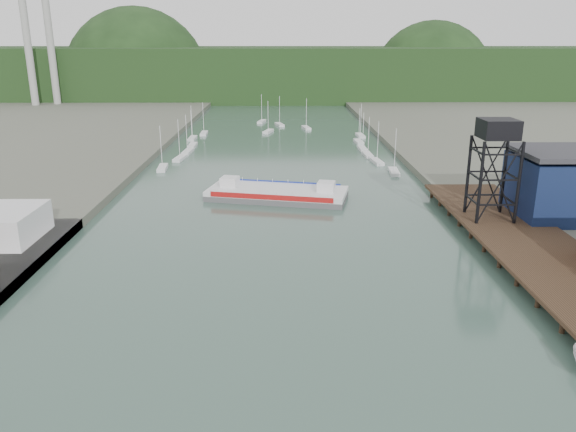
{
  "coord_description": "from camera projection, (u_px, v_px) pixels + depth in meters",
  "views": [
    {
      "loc": [
        1.03,
        -29.02,
        29.9
      ],
      "look_at": [
        2.12,
        53.27,
        4.0
      ],
      "focal_mm": 35.0,
      "sensor_mm": 36.0,
      "label": 1
    }
  ],
  "objects": [
    {
      "name": "smokestacks",
      "position": [
        39.0,
        40.0,
        248.07
      ],
      "size": [
        11.2,
        8.2,
        60.0
      ],
      "color": "#999A95",
      "rests_on": "ground"
    },
    {
      "name": "distant_hills",
      "position": [
        272.0,
        75.0,
        320.91
      ],
      "size": [
        500.0,
        120.0,
        80.0
      ],
      "color": "black",
      "rests_on": "ground"
    },
    {
      "name": "chain_ferry",
      "position": [
        277.0,
        193.0,
        110.26
      ],
      "size": [
        28.62,
        16.4,
        3.88
      ],
      "rotation": [
        0.0,
        0.0,
        -0.22
      ],
      "color": "#4F4F51",
      "rests_on": "ground"
    },
    {
      "name": "east_pier",
      "position": [
        535.0,
        247.0,
        79.46
      ],
      "size": [
        14.0,
        70.0,
        2.45
      ],
      "color": "black",
      "rests_on": "ground"
    },
    {
      "name": "lift_tower",
      "position": [
        498.0,
        135.0,
        87.71
      ],
      "size": [
        6.5,
        6.5,
        16.0
      ],
      "color": "black",
      "rests_on": "east_pier"
    },
    {
      "name": "marina_sailboats",
      "position": [
        278.0,
        143.0,
        168.61
      ],
      "size": [
        57.71,
        92.65,
        0.9
      ],
      "color": "silver",
      "rests_on": "ground"
    }
  ]
}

